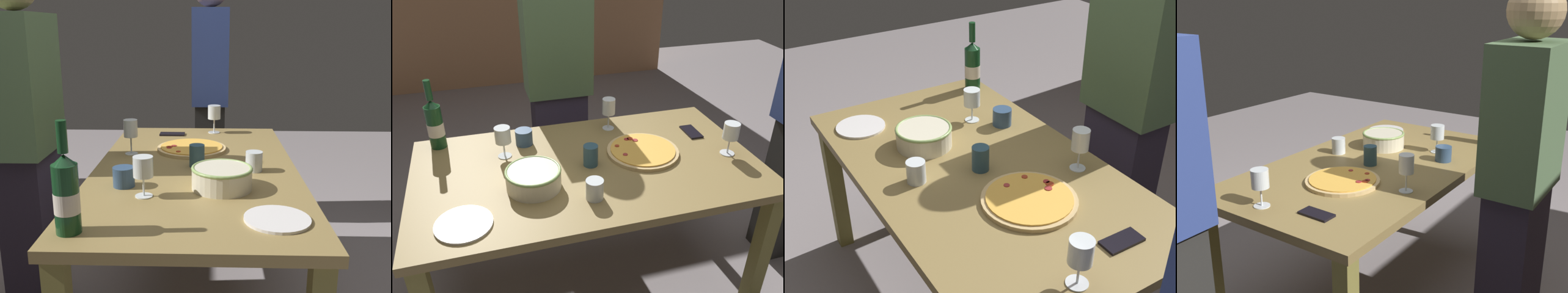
# 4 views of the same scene
# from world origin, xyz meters

# --- Properties ---
(ground_plane) EXTENTS (8.00, 8.00, 0.00)m
(ground_plane) POSITION_xyz_m (0.00, 0.00, 0.00)
(ground_plane) COLOR gray
(dining_table) EXTENTS (1.60, 0.90, 0.75)m
(dining_table) POSITION_xyz_m (0.00, 0.00, 0.66)
(dining_table) COLOR olive
(dining_table) RESTS_ON ground
(pizza) EXTENTS (0.35, 0.35, 0.03)m
(pizza) POSITION_xyz_m (0.29, 0.03, 0.76)
(pizza) COLOR tan
(pizza) RESTS_ON dining_table
(serving_bowl) EXTENTS (0.24, 0.24, 0.09)m
(serving_bowl) POSITION_xyz_m (-0.27, -0.11, 0.80)
(serving_bowl) COLOR beige
(serving_bowl) RESTS_ON dining_table
(wine_bottle) EXTENTS (0.08, 0.08, 0.35)m
(wine_bottle) POSITION_xyz_m (-0.67, 0.37, 0.88)
(wine_bottle) COLOR #133D1D
(wine_bottle) RESTS_ON dining_table
(wine_glass_near_pizza) EXTENTS (0.07, 0.07, 0.15)m
(wine_glass_near_pizza) POSITION_xyz_m (-0.37, 0.18, 0.86)
(wine_glass_near_pizza) COLOR white
(wine_glass_near_pizza) RESTS_ON dining_table
(wine_glass_by_bottle) EXTENTS (0.07, 0.07, 0.17)m
(wine_glass_by_bottle) POSITION_xyz_m (0.21, 0.32, 0.87)
(wine_glass_by_bottle) COLOR white
(wine_glass_by_bottle) RESTS_ON dining_table
(wine_glass_far_left) EXTENTS (0.07, 0.07, 0.16)m
(wine_glass_far_left) POSITION_xyz_m (0.68, -0.09, 0.86)
(wine_glass_far_left) COLOR white
(wine_glass_far_left) RESTS_ON dining_table
(cup_amber) EXTENTS (0.07, 0.07, 0.09)m
(cup_amber) POSITION_xyz_m (-0.04, -0.26, 0.79)
(cup_amber) COLOR white
(cup_amber) RESTS_ON dining_table
(cup_ceramic) EXTENTS (0.09, 0.09, 0.08)m
(cup_ceramic) POSITION_xyz_m (-0.26, 0.28, 0.79)
(cup_ceramic) COLOR #304A6C
(cup_ceramic) RESTS_ON dining_table
(cup_spare) EXTENTS (0.07, 0.07, 0.10)m
(cup_spare) POSITION_xyz_m (0.01, -0.01, 0.80)
(cup_spare) COLOR #2E5163
(cup_spare) RESTS_ON dining_table
(side_plate) EXTENTS (0.22, 0.22, 0.01)m
(side_plate) POSITION_xyz_m (-0.57, -0.28, 0.76)
(side_plate) COLOR white
(side_plate) RESTS_ON dining_table
(cell_phone) EXTENTS (0.07, 0.15, 0.01)m
(cell_phone) POSITION_xyz_m (0.62, 0.15, 0.76)
(cell_phone) COLOR black
(cell_phone) RESTS_ON dining_table
(person_host) EXTENTS (0.39, 0.24, 1.65)m
(person_host) POSITION_xyz_m (0.03, 0.77, 0.84)
(person_host) COLOR #2B2434
(person_host) RESTS_ON ground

